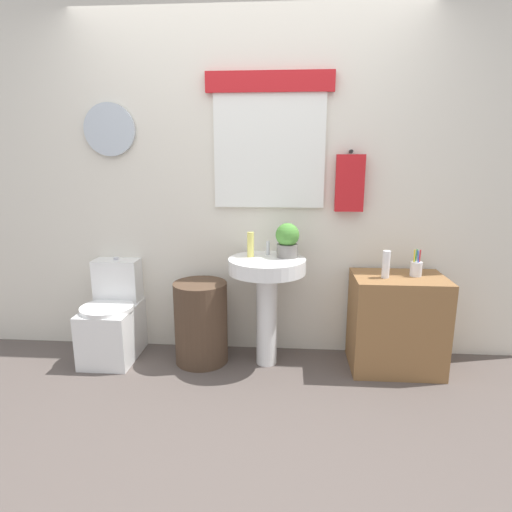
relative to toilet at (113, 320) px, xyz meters
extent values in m
plane|color=#564C47|center=(1.01, -0.88, -0.28)|extent=(8.00, 8.00, 0.00)
cube|color=silver|center=(1.01, 0.27, 1.02)|extent=(4.40, 0.10, 2.60)
cube|color=white|center=(1.16, 0.20, 1.25)|extent=(0.79, 0.03, 0.81)
cube|color=red|center=(1.16, 0.19, 1.71)|extent=(0.89, 0.04, 0.14)
cylinder|color=silver|center=(0.00, 0.20, 1.40)|extent=(0.38, 0.03, 0.38)
cylinder|color=black|center=(1.74, 0.19, 1.24)|extent=(0.02, 0.06, 0.02)
cube|color=red|center=(1.74, 0.17, 1.02)|extent=(0.20, 0.05, 0.40)
cube|color=white|center=(0.00, -0.03, -0.08)|extent=(0.36, 0.50, 0.40)
cylinder|color=white|center=(0.00, -0.09, 0.13)|extent=(0.38, 0.38, 0.03)
cube|color=white|center=(0.00, 0.14, 0.28)|extent=(0.34, 0.18, 0.32)
cylinder|color=silver|center=(0.00, 0.14, 0.45)|extent=(0.04, 0.04, 0.02)
cylinder|color=#4C3828|center=(0.68, -0.03, 0.02)|extent=(0.39, 0.39, 0.61)
cylinder|color=white|center=(1.16, -0.03, 0.06)|extent=(0.15, 0.15, 0.69)
cylinder|color=white|center=(1.16, -0.03, 0.46)|extent=(0.55, 0.55, 0.10)
cylinder|color=silver|center=(1.16, 0.09, 0.56)|extent=(0.03, 0.03, 0.10)
cube|color=olive|center=(2.08, -0.03, 0.06)|extent=(0.63, 0.44, 0.68)
cylinder|color=#DBD166|center=(1.04, 0.02, 0.60)|extent=(0.05, 0.05, 0.18)
cylinder|color=slate|center=(1.30, 0.03, 0.55)|extent=(0.15, 0.15, 0.09)
sphere|color=#4C8E38|center=(1.30, 0.03, 0.67)|extent=(0.17, 0.17, 0.17)
cylinder|color=white|center=(1.97, -0.07, 0.49)|extent=(0.05, 0.05, 0.19)
cylinder|color=silver|center=(2.19, -0.01, 0.45)|extent=(0.08, 0.08, 0.10)
cylinder|color=red|center=(2.21, -0.01, 0.49)|extent=(0.01, 0.02, 0.18)
cylinder|color=green|center=(2.19, 0.01, 0.49)|extent=(0.03, 0.01, 0.18)
cylinder|color=yellow|center=(2.17, -0.01, 0.49)|extent=(0.01, 0.02, 0.18)
cylinder|color=blue|center=(2.20, -0.03, 0.49)|extent=(0.03, 0.02, 0.18)
camera|label=1|loc=(1.29, -2.91, 1.20)|focal=29.72mm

